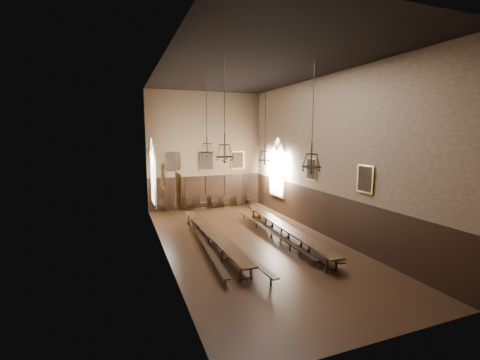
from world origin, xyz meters
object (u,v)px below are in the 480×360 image
table_right (285,233)px  chandelier_back_left (207,147)px  bench_right_inner (271,234)px  chair_3 (203,205)px  chair_0 (162,208)px  bench_right_outer (288,231)px  chair_7 (249,201)px  bench_left_outer (204,244)px  chair_1 (178,207)px  table_left (212,239)px  chandelier_front_left (225,150)px  chair_4 (214,204)px  chair_2 (189,207)px  bench_left_inner (224,241)px  chandelier_back_right (265,155)px  chair_6 (239,202)px  chandelier_front_right (311,161)px  chair_5 (226,204)px

table_right → chandelier_back_left: 6.44m
bench_right_inner → chair_3: (-1.78, 8.30, 0.05)m
chair_0 → chandelier_back_left: size_ratio=0.22×
bench_right_outer → chair_7: (1.06, 8.36, -0.02)m
bench_left_outer → chair_1: (0.19, 8.62, 0.05)m
table_left → chair_7: size_ratio=10.66×
chandelier_front_left → chair_7: bearing=62.2°
chandelier_back_left → chandelier_front_left: size_ratio=1.01×
table_left → chair_4: chair_4 is taller
chair_7 → chandelier_back_left: (-5.25, -6.38, 4.80)m
bench_left_outer → bench_right_outer: bearing=2.9°
chair_0 → chair_2: size_ratio=1.11×
chandelier_back_left → chandelier_front_left: 4.24m
chair_1 → chandelier_front_left: size_ratio=0.24×
bench_right_outer → chair_7: size_ratio=11.46×
bench_left_inner → bench_right_outer: 3.98m
bench_right_inner → chair_2: 8.85m
bench_right_inner → chandelier_back_left: chandelier_back_left is taller
bench_left_outer → chair_3: 8.84m
table_left → chandelier_front_left: chandelier_front_left is taller
bench_left_inner → chair_1: bearing=95.8°
bench_left_outer → chair_2: chair_2 is taller
table_right → chair_0: (-5.50, 8.80, -0.10)m
chair_2 → chandelier_back_right: 8.19m
chair_4 → chair_6: size_ratio=0.96×
chair_0 → chandelier_front_right: chandelier_front_right is taller
chair_5 → chandelier_back_left: size_ratio=0.20×
table_left → chair_1: bearing=92.1°
chair_2 → chair_5: chair_5 is taller
chair_2 → chandelier_front_right: bearing=-59.6°
bench_right_outer → chair_2: (-4.01, 8.36, -0.04)m
bench_left_outer → chair_6: (5.17, 8.51, 0.01)m
chair_2 → chair_7: bearing=12.3°
chandelier_front_right → chair_1: bearing=112.0°
chair_0 → chair_4: chair_0 is taller
bench_left_outer → bench_right_inner: bench_left_outer is taller
chair_4 → chair_5: chair_5 is taller
chair_5 → chair_1: bearing=-174.3°
chair_4 → chair_6: 2.08m
chair_3 → bench_right_outer: bearing=-61.2°
chair_4 → bench_right_inner: bearing=-78.8°
table_left → chair_6: (4.66, 8.33, -0.10)m
chandelier_back_right → chandelier_front_left: 6.17m
chair_0 → chair_5: 4.98m
chair_6 → chandelier_back_left: bearing=-112.4°
chair_3 → chandelier_front_right: 12.04m
chair_0 → chandelier_front_right: (5.60, -11.03, 4.26)m
table_left → chair_1: 8.44m
chair_3 → chandelier_front_left: 11.71m
chair_0 → chair_4: size_ratio=1.10×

